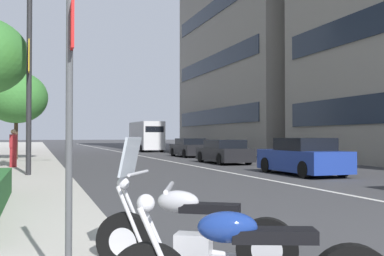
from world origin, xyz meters
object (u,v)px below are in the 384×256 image
at_px(pedestrian_on_plaza, 13,148).
at_px(parking_sign_by_curb, 70,115).
at_px(delivery_van_ahead, 146,136).
at_px(motorcycle_far_end_row, 190,234).
at_px(car_approaching_light, 224,152).
at_px(car_lead_in_lane, 303,158).
at_px(car_far_down_avenue, 190,148).
at_px(street_lamp_with_banners, 40,33).
at_px(street_tree_by_lamp_post, 16,97).

bearing_deg(pedestrian_on_plaza, parking_sign_by_curb, 101.90).
bearing_deg(delivery_van_ahead, motorcycle_far_end_row, 165.65).
height_order(car_approaching_light, delivery_van_ahead, delivery_van_ahead).
xyz_separation_m(car_lead_in_lane, delivery_van_ahead, (28.26, -0.43, 0.88)).
xyz_separation_m(car_lead_in_lane, car_approaching_light, (7.74, 0.01, -0.04)).
distance_m(car_far_down_avenue, street_lamp_with_banners, 18.30).
bearing_deg(street_lamp_with_banners, street_tree_by_lamp_post, 6.24).
bearing_deg(car_approaching_light, delivery_van_ahead, -1.27).
height_order(street_lamp_with_banners, pedestrian_on_plaza, street_lamp_with_banners).
height_order(car_lead_in_lane, car_approaching_light, car_lead_in_lane).
distance_m(parking_sign_by_curb, pedestrian_on_plaza, 17.20).
bearing_deg(car_approaching_light, motorcycle_far_end_row, 155.73).
relative_size(car_lead_in_lane, parking_sign_by_curb, 1.65).
distance_m(car_approaching_light, street_lamp_with_banners, 12.33).
height_order(car_far_down_avenue, parking_sign_by_curb, parking_sign_by_curb).
xyz_separation_m(delivery_van_ahead, street_lamp_with_banners, (-26.72, 10.10, 3.59)).
relative_size(car_far_down_avenue, street_tree_by_lamp_post, 0.81).
distance_m(car_approaching_light, pedestrian_on_plaza, 10.87).
distance_m(car_approaching_light, delivery_van_ahead, 20.55).
bearing_deg(street_tree_by_lamp_post, car_lead_in_lane, -140.31).
xyz_separation_m(motorcycle_far_end_row, delivery_van_ahead, (38.71, -8.62, 1.11)).
bearing_deg(car_approaching_light, car_lead_in_lane, -179.96).
relative_size(car_lead_in_lane, car_far_down_avenue, 1.00).
bearing_deg(delivery_van_ahead, car_lead_in_lane, 177.34).
bearing_deg(street_lamp_with_banners, pedestrian_on_plaza, 13.35).
xyz_separation_m(motorcycle_far_end_row, car_far_down_avenue, (26.34, -8.96, 0.20)).
xyz_separation_m(motorcycle_far_end_row, car_approaching_light, (18.19, -8.18, 0.18)).
relative_size(car_approaching_light, car_far_down_avenue, 1.03).
relative_size(car_approaching_light, street_lamp_with_banners, 0.51).
height_order(delivery_van_ahead, street_tree_by_lamp_post, street_tree_by_lamp_post).
relative_size(motorcycle_far_end_row, street_lamp_with_banners, 0.23).
height_order(car_lead_in_lane, pedestrian_on_plaza, pedestrian_on_plaza).
bearing_deg(motorcycle_far_end_row, street_tree_by_lamp_post, -51.65).
distance_m(car_lead_in_lane, street_lamp_with_banners, 10.77).
bearing_deg(car_approaching_light, car_far_down_avenue, -5.49).
relative_size(car_far_down_avenue, pedestrian_on_plaza, 2.53).
distance_m(motorcycle_far_end_row, street_tree_by_lamp_post, 24.04).
xyz_separation_m(car_lead_in_lane, car_far_down_avenue, (15.88, -0.76, -0.03)).
xyz_separation_m(car_far_down_avenue, pedestrian_on_plaza, (-9.80, 11.51, 0.35)).
distance_m(car_far_down_avenue, parking_sign_by_curb, 28.85).
bearing_deg(car_far_down_avenue, car_approaching_light, 173.63).
height_order(parking_sign_by_curb, street_tree_by_lamp_post, street_tree_by_lamp_post).
bearing_deg(delivery_van_ahead, pedestrian_on_plaza, 151.46).
bearing_deg(parking_sign_by_curb, street_tree_by_lamp_post, 3.45).
height_order(car_far_down_avenue, delivery_van_ahead, delivery_van_ahead).
relative_size(car_lead_in_lane, pedestrian_on_plaza, 2.53).
relative_size(motorcycle_far_end_row, street_tree_by_lamp_post, 0.38).
relative_size(motorcycle_far_end_row, car_approaching_light, 0.45).
distance_m(car_lead_in_lane, delivery_van_ahead, 28.28).
bearing_deg(car_lead_in_lane, delivery_van_ahead, -1.13).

